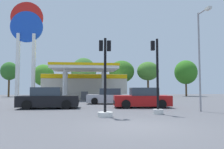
# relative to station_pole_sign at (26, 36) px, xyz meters

# --- Properties ---
(ground_plane) EXTENTS (90.00, 90.00, 0.00)m
(ground_plane) POSITION_rel_station_pole_sign_xyz_m (10.21, -21.01, -8.55)
(ground_plane) COLOR #56565B
(ground_plane) RESTS_ON ground
(gas_station) EXTENTS (12.68, 13.17, 4.58)m
(gas_station) POSITION_rel_station_pole_sign_xyz_m (7.87, 4.82, -6.49)
(gas_station) COLOR beige
(gas_station) RESTS_ON ground
(station_pole_sign) EXTENTS (4.28, 0.56, 13.29)m
(station_pole_sign) POSITION_rel_station_pole_sign_xyz_m (0.00, 0.00, 0.00)
(station_pole_sign) COLOR white
(station_pole_sign) RESTS_ON ground
(car_0) EXTENTS (4.52, 2.26, 1.57)m
(car_0) POSITION_rel_station_pole_sign_xyz_m (12.52, -12.94, -7.83)
(car_0) COLOR black
(car_0) RESTS_ON ground
(car_1) EXTENTS (4.49, 2.10, 1.60)m
(car_1) POSITION_rel_station_pole_sign_xyz_m (5.28, -12.73, -7.82)
(car_1) COLOR black
(car_1) RESTS_ON ground
(car_2) EXTENTS (4.41, 2.36, 1.51)m
(car_2) POSITION_rel_station_pole_sign_xyz_m (10.33, -8.66, -7.86)
(car_2) COLOR black
(car_2) RESTS_ON ground
(traffic_signal_0) EXTENTS (0.64, 0.67, 4.48)m
(traffic_signal_0) POSITION_rel_station_pole_sign_xyz_m (12.30, -17.22, -7.00)
(traffic_signal_0) COLOR silver
(traffic_signal_0) RESTS_ON ground
(traffic_signal_1) EXTENTS (0.82, 0.82, 4.24)m
(traffic_signal_1) POSITION_rel_station_pole_sign_xyz_m (9.14, -18.00, -7.09)
(traffic_signal_1) COLOR silver
(traffic_signal_1) RESTS_ON ground
(tree_0) EXTENTS (3.06, 3.06, 6.40)m
(tree_0) POSITION_rel_station_pole_sign_xyz_m (-6.09, 11.56, -3.87)
(tree_0) COLOR brown
(tree_0) RESTS_ON ground
(tree_1) EXTENTS (3.90, 3.90, 6.01)m
(tree_1) POSITION_rel_station_pole_sign_xyz_m (0.07, 11.51, -4.57)
(tree_1) COLOR brown
(tree_1) RESTS_ON ground
(tree_2) EXTENTS (4.64, 4.64, 7.21)m
(tree_2) POSITION_rel_station_pole_sign_xyz_m (7.56, 10.45, -3.87)
(tree_2) COLOR brown
(tree_2) RESTS_ON ground
(tree_3) EXTENTS (4.77, 4.77, 6.81)m
(tree_3) POSITION_rel_station_pole_sign_xyz_m (14.76, 10.39, -3.85)
(tree_3) COLOR brown
(tree_3) RESTS_ON ground
(tree_4) EXTENTS (4.07, 4.07, 6.51)m
(tree_4) POSITION_rel_station_pole_sign_xyz_m (19.57, 9.21, -3.81)
(tree_4) COLOR brown
(tree_4) RESTS_ON ground
(tree_5) EXTENTS (4.37, 4.37, 7.04)m
(tree_5) POSITION_rel_station_pole_sign_xyz_m (27.51, 10.14, -3.86)
(tree_5) COLOR brown
(tree_5) RESTS_ON ground
(corner_streetlamp) EXTENTS (0.24, 1.48, 6.62)m
(corner_streetlamp) POSITION_rel_station_pole_sign_xyz_m (15.62, -16.35, -4.54)
(corner_streetlamp) COLOR gray
(corner_streetlamp) RESTS_ON ground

